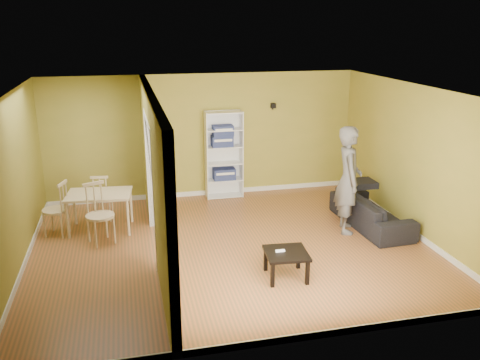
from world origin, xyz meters
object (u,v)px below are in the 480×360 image
object	(u,v)px
coffee_table	(286,256)
bookshelf	(223,154)
dining_table	(99,197)
sofa	(372,207)
chair_far	(102,196)
person	(349,171)
chair_left	(55,209)
chair_near	(100,214)

from	to	relation	value
coffee_table	bookshelf	bearing A→B (deg)	92.56
dining_table	sofa	bearing A→B (deg)	-10.87
sofa	chair_far	distance (m)	5.01
dining_table	chair_far	size ratio (longest dim) A/B	1.22
bookshelf	coffee_table	xyz separation A→B (m)	(0.17, -3.81, -0.58)
dining_table	person	bearing A→B (deg)	-13.41
coffee_table	dining_table	bearing A→B (deg)	137.54
coffee_table	dining_table	xyz separation A→B (m)	(-2.69, 2.46, 0.27)
bookshelf	chair_far	size ratio (longest dim) A/B	2.03
person	chair_left	bearing A→B (deg)	94.12
coffee_table	chair_left	bearing A→B (deg)	145.06
coffee_table	chair_near	size ratio (longest dim) A/B	0.58
bookshelf	chair_far	bearing A→B (deg)	-161.77
dining_table	chair_near	size ratio (longest dim) A/B	1.07
person	chair_near	xyz separation A→B (m)	(-4.26, 0.43, -0.60)
sofa	person	xyz separation A→B (m)	(-0.54, -0.09, 0.75)
bookshelf	dining_table	size ratio (longest dim) A/B	1.66
chair_left	chair_far	distance (m)	0.97
coffee_table	chair_left	world-z (taller)	chair_left
coffee_table	chair_far	world-z (taller)	chair_far
person	dining_table	xyz separation A→B (m)	(-4.28, 1.02, -0.50)
person	dining_table	bearing A→B (deg)	91.54
person	dining_table	size ratio (longest dim) A/B	2.02
bookshelf	dining_table	xyz separation A→B (m)	(-2.52, -1.34, -0.30)
person	bookshelf	distance (m)	2.96
chair_near	bookshelf	bearing A→B (deg)	13.59
dining_table	chair_far	world-z (taller)	chair_far
bookshelf	sofa	bearing A→B (deg)	-44.58
person	chair_left	size ratio (longest dim) A/B	2.28
dining_table	chair_near	world-z (taller)	chair_near
bookshelf	chair_left	bearing A→B (deg)	-156.81
bookshelf	chair_far	world-z (taller)	bookshelf
dining_table	chair_left	size ratio (longest dim) A/B	1.13
coffee_table	chair_near	distance (m)	3.27
coffee_table	person	bearing A→B (deg)	42.14
coffee_table	chair_left	distance (m)	4.20
person	chair_near	world-z (taller)	person
sofa	bookshelf	distance (m)	3.28
coffee_table	chair_far	distance (m)	4.00
bookshelf	chair_near	xyz separation A→B (m)	(-2.50, -1.93, -0.40)
chair_near	dining_table	bearing A→B (deg)	67.82
person	coffee_table	xyz separation A→B (m)	(-1.59, -1.44, -0.78)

